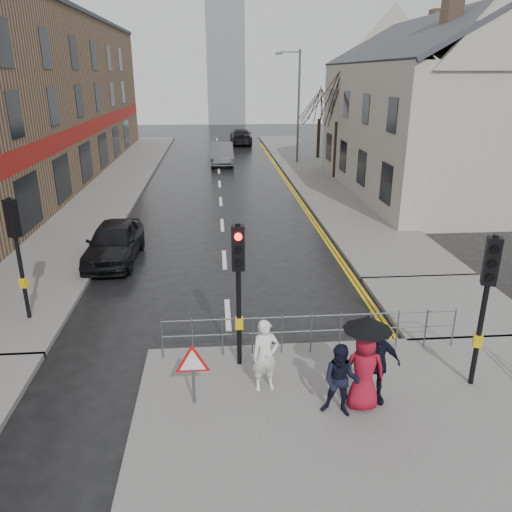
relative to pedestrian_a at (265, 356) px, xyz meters
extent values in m
plane|color=black|center=(-0.70, 0.81, -0.93)|extent=(120.00, 120.00, 0.00)
cube|color=#605E5B|center=(2.30, -2.69, -0.86)|extent=(10.00, 9.00, 0.14)
cube|color=#605E5B|center=(-7.20, 23.81, -0.86)|extent=(4.00, 44.00, 0.14)
cube|color=#605E5B|center=(5.80, 25.81, -0.86)|extent=(4.00, 40.00, 0.14)
cube|color=#605E5B|center=(5.80, 3.81, -0.86)|extent=(4.00, 4.20, 0.14)
cube|color=#81624A|center=(-12.70, 22.81, 4.07)|extent=(8.00, 42.00, 10.00)
cube|color=#BAB2A2|center=(11.30, 18.81, 2.57)|extent=(9.00, 16.00, 7.00)
cube|color=#81624A|center=(9.80, 14.81, 8.27)|extent=(0.70, 0.90, 1.80)
cube|color=#81624A|center=(12.50, 22.81, 8.27)|extent=(0.70, 0.90, 1.80)
cube|color=gray|center=(0.80, 62.81, 8.07)|extent=(5.00, 5.00, 18.00)
cylinder|color=black|center=(-0.50, 1.01, 0.91)|extent=(0.11, 0.11, 3.40)
cube|color=black|center=(-0.50, 1.01, 2.06)|extent=(0.28, 0.22, 1.00)
cylinder|color=#FF0C07|center=(-0.50, 0.87, 2.36)|extent=(0.16, 0.04, 0.16)
cylinder|color=black|center=(-0.50, 0.87, 2.06)|extent=(0.16, 0.04, 0.16)
cylinder|color=black|center=(-0.50, 0.87, 1.76)|extent=(0.16, 0.04, 0.16)
cube|color=gold|center=(-0.50, 1.01, 0.26)|extent=(0.18, 0.14, 0.28)
cylinder|color=black|center=(4.50, -0.19, 0.91)|extent=(0.11, 0.11, 3.40)
cube|color=black|center=(4.50, -0.19, 2.06)|extent=(0.34, 0.30, 1.00)
cylinder|color=black|center=(4.45, -0.32, 2.36)|extent=(0.16, 0.09, 0.16)
cylinder|color=black|center=(4.45, -0.32, 2.06)|extent=(0.16, 0.09, 0.16)
cylinder|color=black|center=(4.45, -0.32, 1.76)|extent=(0.16, 0.09, 0.16)
cube|color=gold|center=(4.50, -0.19, 0.26)|extent=(0.22, 0.19, 0.28)
cylinder|color=black|center=(-6.20, 3.81, 0.91)|extent=(0.11, 0.11, 3.40)
cube|color=black|center=(-6.20, 3.81, 2.06)|extent=(0.34, 0.30, 1.00)
cylinder|color=black|center=(-6.15, 3.95, 2.36)|extent=(0.16, 0.09, 0.16)
cylinder|color=black|center=(-6.15, 3.95, 2.06)|extent=(0.16, 0.09, 0.16)
cylinder|color=black|center=(-6.15, 3.95, 1.76)|extent=(0.16, 0.09, 0.16)
cube|color=gold|center=(-6.20, 3.81, 0.26)|extent=(0.22, 0.19, 0.28)
cylinder|color=#595B5E|center=(-2.30, 1.41, -0.29)|extent=(0.04, 0.04, 1.00)
cylinder|color=#595B5E|center=(4.80, 1.41, -0.29)|extent=(0.04, 0.04, 1.00)
cylinder|color=#595B5E|center=(1.25, 1.41, 0.16)|extent=(7.10, 0.04, 0.04)
cylinder|color=#595B5E|center=(1.25, 1.41, -0.24)|extent=(7.10, 0.04, 0.04)
cylinder|color=#595B5E|center=(-1.50, -0.39, -0.37)|extent=(0.06, 0.06, 0.85)
cylinder|color=red|center=(-1.50, -0.39, 0.16)|extent=(0.80, 0.03, 0.80)
cylinder|color=white|center=(-1.50, -0.41, 0.16)|extent=(0.60, 0.03, 0.60)
cylinder|color=#595B5E|center=(5.30, 28.81, 3.21)|extent=(0.16, 0.16, 8.00)
cylinder|color=#595B5E|center=(4.60, 28.81, 7.01)|extent=(1.40, 0.10, 0.10)
cube|color=#595B5E|center=(3.80, 28.81, 6.91)|extent=(0.50, 0.25, 0.18)
cylinder|color=#2F241A|center=(6.80, 22.81, 0.96)|extent=(0.26, 0.26, 3.50)
cylinder|color=#2F241A|center=(7.30, 30.81, 0.71)|extent=(0.26, 0.26, 3.00)
imported|color=white|center=(0.00, 0.00, 0.00)|extent=(0.64, 0.48, 1.59)
imported|color=black|center=(1.37, -0.98, -0.03)|extent=(0.90, 0.80, 1.52)
imported|color=maroon|center=(1.88, -0.79, 0.05)|extent=(0.88, 0.62, 1.70)
cylinder|color=black|center=(1.88, -0.79, 0.15)|extent=(0.02, 0.02, 1.90)
cone|color=black|center=(1.88, -0.79, 1.10)|extent=(0.96, 0.96, 0.28)
imported|color=black|center=(2.16, -0.60, 0.08)|extent=(1.05, 0.49, 1.74)
imported|color=black|center=(-4.70, 8.55, -0.21)|extent=(1.85, 4.32, 1.46)
imported|color=#4B4F51|center=(-0.42, 29.09, -0.14)|extent=(1.68, 4.80, 1.58)
imported|color=black|center=(1.61, 40.29, -0.20)|extent=(2.13, 5.09, 1.47)
camera|label=1|loc=(-0.94, -9.05, 5.57)|focal=35.00mm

